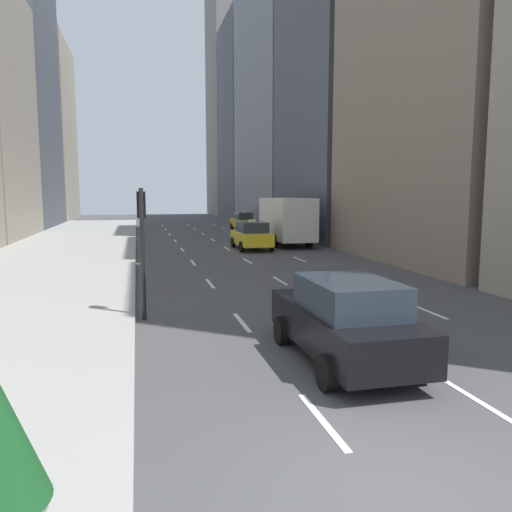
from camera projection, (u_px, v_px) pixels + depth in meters
The scene contains 9 objects.
ground_plane at pixel (401, 495), 5.75m from camera, with size 160.00×160.00×0.00m, color #474749.
sidewalk_left at pixel (68, 250), 30.18m from camera, with size 8.00×66.00×0.15m, color #9E9E99.
lane_markings at pixel (236, 254), 28.54m from camera, with size 5.72×56.00×0.01m.
building_row_right at pixel (295, 70), 46.78m from camera, with size 6.00×82.42×36.46m.
taxi_lead at pixel (244, 221), 46.17m from camera, with size 2.02×4.40×1.87m.
taxi_second at pixel (252, 235), 30.82m from camera, with size 2.02×4.40×1.87m.
sedan_black_near at pixel (345, 320), 10.19m from camera, with size 2.02×4.55×1.76m.
box_truck at pixel (283, 219), 33.97m from camera, with size 2.58×8.40×3.15m.
traffic_light_pole at pixel (142, 232), 13.54m from camera, with size 0.24×0.42×3.60m.
Camera 1 is at (-2.87, -4.82, 3.46)m, focal length 35.00 mm.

